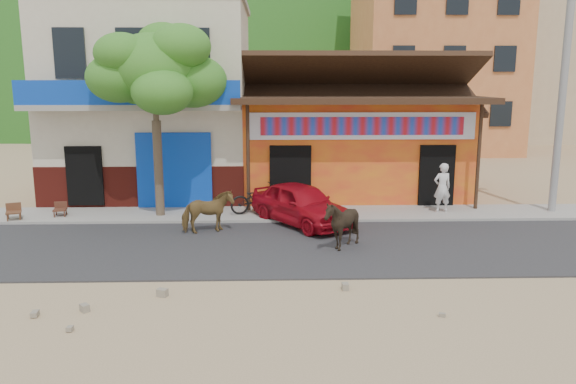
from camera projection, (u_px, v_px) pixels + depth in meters
name	position (u px, v px, depth m)	size (l,w,h in m)	color
ground	(319.00, 280.00, 12.41)	(120.00, 120.00, 0.00)	#9E825B
road	(311.00, 247.00, 14.86)	(60.00, 5.00, 0.04)	#28282B
sidewalk	(304.00, 214.00, 18.28)	(60.00, 2.00, 0.12)	gray
dance_club	(349.00, 147.00, 21.92)	(8.00, 6.00, 3.60)	orange
cafe_building	(154.00, 103.00, 21.37)	(7.00, 6.00, 7.00)	beige
apartment_front	(431.00, 53.00, 35.02)	(9.00, 9.00, 12.00)	#CC723F
apartment_rear	(529.00, 71.00, 41.36)	(8.00, 8.00, 10.00)	tan
hillside	(278.00, 25.00, 78.68)	(100.00, 40.00, 24.00)	#194C14
tree	(156.00, 121.00, 17.35)	(3.00, 3.00, 6.00)	#2D721E
utility_pole	(563.00, 88.00, 17.73)	(0.24, 0.24, 8.00)	gray
cow_tan	(208.00, 212.00, 16.04)	(0.66, 1.44, 1.22)	olive
cow_dark	(342.00, 224.00, 14.50)	(1.06, 1.19, 1.31)	black
red_car	(301.00, 204.00, 16.98)	(1.50, 3.73, 1.27)	#A70B19
scooter	(257.00, 198.00, 18.12)	(0.63, 1.81, 0.95)	black
pedestrian	(442.00, 188.00, 18.19)	(0.59, 0.39, 1.61)	silver
cafe_chair_left	(59.00, 203.00, 17.71)	(0.38, 0.38, 0.82)	#472317
cafe_chair_right	(13.00, 205.00, 17.23)	(0.44, 0.44, 0.93)	#52351B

